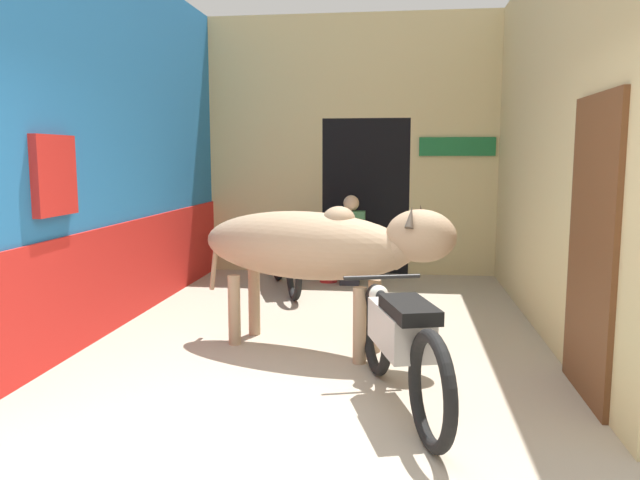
{
  "coord_description": "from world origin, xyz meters",
  "views": [
    {
      "loc": [
        0.72,
        -3.46,
        1.68
      ],
      "look_at": [
        -0.05,
        2.44,
        0.88
      ],
      "focal_mm": 35.0,
      "sensor_mm": 36.0,
      "label": 1
    }
  ],
  "objects_px": {
    "motorcycle_near": "(400,340)",
    "motorcycle_far": "(285,253)",
    "shopkeeper_seated": "(351,237)",
    "cow": "(317,246)",
    "plastic_stool": "(328,266)"
  },
  "relations": [
    {
      "from": "motorcycle_near",
      "to": "shopkeeper_seated",
      "type": "bearing_deg",
      "value": 99.27
    },
    {
      "from": "cow",
      "to": "shopkeeper_seated",
      "type": "distance_m",
      "value": 2.93
    },
    {
      "from": "shopkeeper_seated",
      "to": "plastic_stool",
      "type": "distance_m",
      "value": 0.5
    },
    {
      "from": "motorcycle_near",
      "to": "cow",
      "type": "bearing_deg",
      "value": 122.04
    },
    {
      "from": "cow",
      "to": "shopkeeper_seated",
      "type": "bearing_deg",
      "value": 88.85
    },
    {
      "from": "motorcycle_near",
      "to": "shopkeeper_seated",
      "type": "distance_m",
      "value": 4.12
    },
    {
      "from": "motorcycle_near",
      "to": "plastic_stool",
      "type": "distance_m",
      "value": 4.23
    },
    {
      "from": "motorcycle_near",
      "to": "motorcycle_far",
      "type": "distance_m",
      "value": 3.84
    },
    {
      "from": "motorcycle_far",
      "to": "shopkeeper_seated",
      "type": "relative_size",
      "value": 1.59
    },
    {
      "from": "cow",
      "to": "shopkeeper_seated",
      "type": "relative_size",
      "value": 2.01
    },
    {
      "from": "cow",
      "to": "shopkeeper_seated",
      "type": "xyz_separation_m",
      "value": [
        0.06,
        2.91,
        -0.3
      ]
    },
    {
      "from": "motorcycle_far",
      "to": "shopkeeper_seated",
      "type": "bearing_deg",
      "value": 32.81
    },
    {
      "from": "shopkeeper_seated",
      "to": "cow",
      "type": "bearing_deg",
      "value": -91.15
    },
    {
      "from": "shopkeeper_seated",
      "to": "plastic_stool",
      "type": "relative_size",
      "value": 2.89
    },
    {
      "from": "plastic_stool",
      "to": "shopkeeper_seated",
      "type": "bearing_deg",
      "value": -7.81
    }
  ]
}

